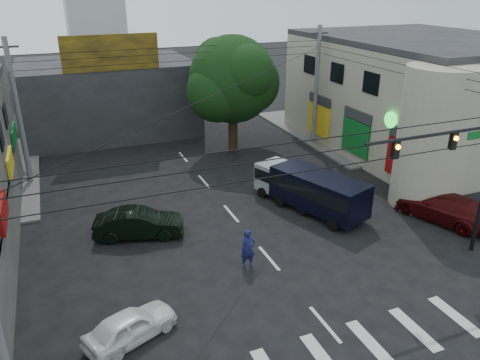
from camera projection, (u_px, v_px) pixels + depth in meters
ground at (289, 281)px, 20.43m from camera, size 160.00×160.00×0.00m
sidewalk_far_right at (374, 127)px, 41.97m from camera, size 16.00×16.00×0.15m
building_right at (420, 95)px, 36.17m from camera, size 14.00×18.00×8.00m
corner_column at (434, 139)px, 26.08m from camera, size 4.00×4.00×8.00m
building_far at (108, 97)px, 40.06m from camera, size 14.00×10.00×6.00m
billboard at (110, 53)px, 34.20m from camera, size 7.00×0.30×2.60m
street_tree at (233, 80)px, 34.18m from camera, size 6.40×6.40×8.70m
traffic_gantry at (463, 162)px, 20.39m from camera, size 7.10×0.35×7.20m
utility_pole_far_left at (18, 114)px, 28.66m from camera, size 0.32×0.32×9.20m
utility_pole_far_right at (316, 87)px, 35.91m from camera, size 0.32×0.32×9.20m
dark_sedan at (139, 224)px, 23.79m from camera, size 3.90×5.29×1.47m
white_compact at (131, 325)px, 16.93m from camera, size 3.91×4.51×1.20m
maroon_sedan at (445, 207)px, 25.40m from camera, size 5.49×6.69×1.55m
silver_minivan at (293, 186)px, 27.54m from camera, size 5.93×5.00×2.00m
navy_van at (318, 194)px, 26.15m from camera, size 7.01×5.76×2.26m
traffic_officer at (248, 249)px, 21.12m from camera, size 0.72×0.50×1.90m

